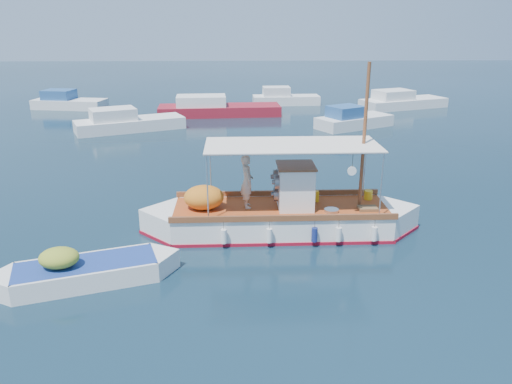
{
  "coord_description": "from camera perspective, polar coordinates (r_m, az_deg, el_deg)",
  "views": [
    {
      "loc": [
        -1.11,
        -17.2,
        7.28
      ],
      "look_at": [
        -0.6,
        0.0,
        1.34
      ],
      "focal_mm": 35.0,
      "sensor_mm": 36.0,
      "label": 1
    }
  ],
  "objects": [
    {
      "name": "bg_boat_nw",
      "position": [
        36.07,
        -14.57,
        7.6
      ],
      "size": [
        7.68,
        5.19,
        1.8
      ],
      "rotation": [
        0.0,
        0.0,
        0.42
      ],
      "color": "silver",
      "rests_on": "ground"
    },
    {
      "name": "bg_boat_n",
      "position": [
        40.77,
        -4.63,
        9.4
      ],
      "size": [
        9.86,
        3.48,
        1.8
      ],
      "rotation": [
        0.0,
        0.0,
        0.07
      ],
      "color": "maroon",
      "rests_on": "ground"
    },
    {
      "name": "fishing_caique",
      "position": [
        18.05,
        2.62,
        -2.85
      ],
      "size": [
        10.15,
        2.93,
        6.19
      ],
      "rotation": [
        0.0,
        0.0,
        0.01
      ],
      "color": "white",
      "rests_on": "ground"
    },
    {
      "name": "bg_boat_e",
      "position": [
        45.98,
        16.25,
        9.81
      ],
      "size": [
        8.08,
        5.14,
        1.8
      ],
      "rotation": [
        0.0,
        0.0,
        0.36
      ],
      "color": "silver",
      "rests_on": "ground"
    },
    {
      "name": "dinghy",
      "position": [
        15.58,
        -18.98,
        -8.77
      ],
      "size": [
        5.24,
        2.7,
        1.34
      ],
      "rotation": [
        0.0,
        0.0,
        0.32
      ],
      "color": "white",
      "rests_on": "ground"
    },
    {
      "name": "bg_boat_far_w",
      "position": [
        46.84,
        -20.72,
        9.51
      ],
      "size": [
        6.42,
        3.32,
        1.8
      ],
      "rotation": [
        0.0,
        0.0,
        -0.17
      ],
      "color": "silver",
      "rests_on": "ground"
    },
    {
      "name": "bg_boat_far_n",
      "position": [
        46.13,
        3.21,
        10.56
      ],
      "size": [
        6.07,
        2.29,
        1.8
      ],
      "rotation": [
        0.0,
        0.0,
        0.05
      ],
      "color": "silver",
      "rests_on": "ground"
    },
    {
      "name": "bg_boat_ne",
      "position": [
        36.52,
        10.95,
        8.0
      ],
      "size": [
        5.96,
        4.65,
        1.8
      ],
      "rotation": [
        0.0,
        0.0,
        0.51
      ],
      "color": "silver",
      "rests_on": "ground"
    },
    {
      "name": "ground",
      "position": [
        18.71,
        1.83,
        -3.86
      ],
      "size": [
        160.0,
        160.0,
        0.0
      ],
      "primitive_type": "plane",
      "color": "black",
      "rests_on": "ground"
    }
  ]
}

